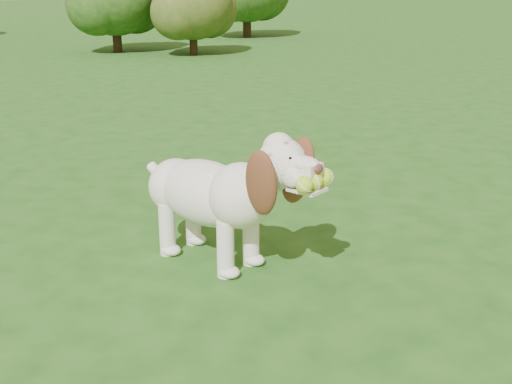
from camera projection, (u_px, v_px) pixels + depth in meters
ground at (83, 238)px, 3.27m from camera, size 80.00×80.00×0.00m
dog at (221, 190)px, 2.86m from camera, size 0.58×1.01×0.67m
shrub_d at (192, 5)px, 10.82m from camera, size 1.35×1.35×1.40m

